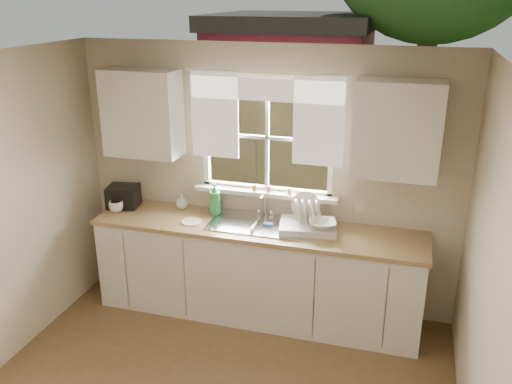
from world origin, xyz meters
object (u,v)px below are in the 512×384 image
(dish_rack, at_px, (308,223))
(black_appliance, at_px, (123,196))
(cup, at_px, (116,206))
(soap_bottle_a, at_px, (215,199))

(dish_rack, bearing_deg, black_appliance, 178.55)
(cup, distance_m, black_appliance, 0.16)
(dish_rack, distance_m, soap_bottle_a, 0.93)
(dish_rack, distance_m, cup, 1.86)
(dish_rack, bearing_deg, soap_bottle_a, 173.45)
(dish_rack, relative_size, black_appliance, 1.92)
(soap_bottle_a, xyz_separation_m, cup, (-0.94, -0.21, -0.10))
(dish_rack, height_order, black_appliance, dish_rack)
(dish_rack, xyz_separation_m, soap_bottle_a, (-0.92, 0.11, 0.09))
(black_appliance, bearing_deg, cup, -99.64)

